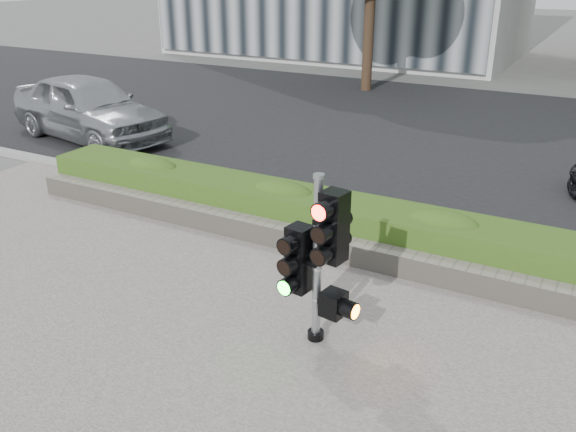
{
  "coord_description": "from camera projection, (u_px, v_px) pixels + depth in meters",
  "views": [
    {
      "loc": [
        3.45,
        -5.77,
        4.22
      ],
      "look_at": [
        -0.04,
        0.6,
        1.18
      ],
      "focal_mm": 38.0,
      "sensor_mm": 36.0,
      "label": 1
    }
  ],
  "objects": [
    {
      "name": "traffic_signal",
      "position": [
        321.0,
        252.0,
        6.89
      ],
      "size": [
        0.74,
        0.58,
        2.08
      ],
      "rotation": [
        0.0,
        0.0,
        -0.15
      ],
      "color": "black",
      "rests_on": "sidewalk"
    },
    {
      "name": "road",
      "position": [
        462.0,
        136.0,
        15.91
      ],
      "size": [
        60.0,
        13.0,
        0.02
      ],
      "primitive_type": "cube",
      "color": "black",
      "rests_on": "ground"
    },
    {
      "name": "car_silver",
      "position": [
        88.0,
        107.0,
        15.29
      ],
      "size": [
        5.04,
        2.8,
        1.62
      ],
      "primitive_type": "imported",
      "rotation": [
        0.0,
        0.0,
        1.38
      ],
      "color": "#A1A4A8",
      "rests_on": "road"
    },
    {
      "name": "ground",
      "position": [
        268.0,
        317.0,
        7.82
      ],
      "size": [
        120.0,
        120.0,
        0.0
      ],
      "primitive_type": "plane",
      "color": "#51514C",
      "rests_on": "ground"
    },
    {
      "name": "stone_wall",
      "position": [
        331.0,
        247.0,
        9.28
      ],
      "size": [
        12.0,
        0.32,
        0.34
      ],
      "primitive_type": "cube",
      "color": "gray",
      "rests_on": "sidewalk"
    },
    {
      "name": "hedge",
      "position": [
        349.0,
        222.0,
        9.74
      ],
      "size": [
        12.0,
        1.0,
        0.68
      ],
      "primitive_type": "cube",
      "color": "#5F942D",
      "rests_on": "sidewalk"
    },
    {
      "name": "curb",
      "position": [
        362.0,
        226.0,
        10.35
      ],
      "size": [
        60.0,
        0.25,
        0.12
      ],
      "primitive_type": "cube",
      "color": "gray",
      "rests_on": "ground"
    }
  ]
}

